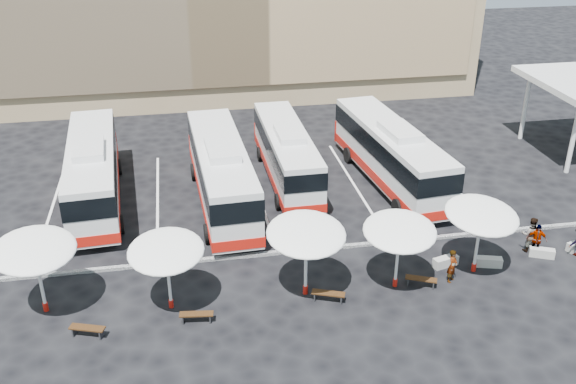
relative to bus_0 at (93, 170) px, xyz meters
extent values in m
plane|color=black|center=(9.47, -8.13, -2.02)|extent=(120.00, 120.00, 0.00)
cylinder|color=silver|center=(29.47, -1.13, 0.38)|extent=(0.30, 0.30, 4.80)
cylinder|color=silver|center=(29.47, 4.87, 0.38)|extent=(0.30, 0.30, 4.80)
cube|color=black|center=(9.47, -7.63, -1.95)|extent=(34.00, 0.25, 0.15)
cube|color=white|center=(-2.53, -0.13, -2.02)|extent=(0.15, 12.00, 0.01)
cube|color=white|center=(3.47, -0.13, -2.02)|extent=(0.15, 12.00, 0.01)
cube|color=white|center=(9.47, -0.13, -2.02)|extent=(0.15, 12.00, 0.01)
cube|color=white|center=(15.47, -0.13, -2.02)|extent=(0.15, 12.00, 0.01)
cube|color=white|center=(21.47, -0.13, -2.02)|extent=(0.15, 12.00, 0.01)
cube|color=silver|center=(0.00, -0.01, -0.02)|extent=(3.41, 12.49, 3.09)
cube|color=black|center=(0.00, -0.01, 0.60)|extent=(3.47, 12.56, 1.13)
cube|color=red|center=(0.00, -0.01, -1.15)|extent=(3.47, 12.56, 0.57)
cube|color=red|center=(-0.42, 6.14, -0.79)|extent=(2.64, 0.38, 1.44)
cube|color=silver|center=(0.07, -1.04, 1.73)|extent=(1.85, 3.19, 0.41)
cylinder|color=black|center=(-1.53, 3.49, -1.51)|extent=(0.43, 1.05, 1.03)
cylinder|color=black|center=(1.04, 3.67, -1.51)|extent=(0.43, 1.05, 1.03)
cylinder|color=black|center=(-1.00, -4.21, -1.51)|extent=(0.43, 1.05, 1.03)
cylinder|color=black|center=(1.56, -4.03, -1.51)|extent=(0.43, 1.05, 1.03)
cube|color=silver|center=(7.24, -1.60, 0.02)|extent=(3.15, 12.68, 3.15)
cube|color=black|center=(7.24, -1.60, 0.65)|extent=(3.22, 12.75, 1.15)
cube|color=red|center=(7.24, -1.60, -1.13)|extent=(3.22, 12.75, 0.58)
cube|color=red|center=(6.98, 4.69, -0.76)|extent=(2.69, 0.32, 1.47)
cube|color=silver|center=(7.29, -2.64, 1.80)|extent=(1.81, 3.21, 0.42)
cylinder|color=black|center=(5.78, 2.02, -1.50)|extent=(0.41, 1.06, 1.05)
cylinder|color=black|center=(8.40, 2.13, -1.50)|extent=(0.41, 1.06, 1.05)
cylinder|color=black|center=(6.11, -5.84, -1.50)|extent=(0.41, 1.06, 1.05)
cylinder|color=black|center=(8.73, -5.73, -1.50)|extent=(0.41, 1.06, 1.05)
cube|color=silver|center=(11.48, 0.96, -0.18)|extent=(2.47, 11.35, 2.83)
cube|color=black|center=(11.48, 0.96, 0.38)|extent=(2.52, 11.41, 1.04)
cube|color=red|center=(11.48, 0.96, -1.22)|extent=(2.52, 11.41, 0.52)
cube|color=red|center=(11.43, 6.62, -0.89)|extent=(2.42, 0.21, 1.32)
cube|color=silver|center=(11.49, 0.01, 1.42)|extent=(1.54, 2.85, 0.38)
cylinder|color=black|center=(10.27, 4.25, -1.55)|extent=(0.34, 0.95, 0.94)
cylinder|color=black|center=(12.63, 4.27, -1.55)|extent=(0.34, 0.95, 0.94)
cylinder|color=black|center=(10.33, -2.83, -1.55)|extent=(0.34, 0.95, 0.94)
cylinder|color=black|center=(12.69, -2.81, -1.55)|extent=(0.34, 0.95, 0.94)
cube|color=silver|center=(17.67, -0.58, 0.00)|extent=(3.83, 12.67, 3.12)
cube|color=black|center=(17.67, -0.58, 0.63)|extent=(3.90, 12.74, 1.14)
cube|color=red|center=(17.67, -0.58, -1.14)|extent=(3.90, 12.74, 0.57)
cube|color=red|center=(17.05, 5.63, -0.78)|extent=(2.67, 0.47, 1.45)
cube|color=silver|center=(17.77, -1.61, 1.77)|extent=(1.97, 3.27, 0.42)
cylinder|color=black|center=(16.01, 2.91, -1.50)|extent=(0.47, 1.07, 1.04)
cylinder|color=black|center=(18.60, 3.17, -1.50)|extent=(0.47, 1.07, 1.04)
cylinder|color=black|center=(16.79, -4.84, -1.50)|extent=(0.47, 1.07, 1.04)
cylinder|color=black|center=(19.38, -4.58, -1.50)|extent=(0.47, 1.07, 1.04)
cylinder|color=silver|center=(-1.34, -10.45, -0.48)|extent=(0.19, 0.19, 3.08)
cylinder|color=red|center=(-1.34, -10.45, -1.82)|extent=(0.30, 0.30, 0.41)
ellipsoid|color=white|center=(-1.34, -10.45, 1.11)|extent=(4.58, 4.61, 1.06)
cylinder|color=silver|center=(4.10, -11.19, -0.58)|extent=(0.15, 0.15, 2.89)
cylinder|color=red|center=(4.10, -11.19, -1.83)|extent=(0.23, 0.23, 0.39)
ellipsoid|color=white|center=(4.10, -11.19, 0.92)|extent=(3.54, 3.58, 0.99)
cylinder|color=silver|center=(10.19, -11.22, -0.46)|extent=(0.16, 0.16, 3.12)
cylinder|color=red|center=(10.19, -11.22, -1.82)|extent=(0.25, 0.25, 0.42)
ellipsoid|color=white|center=(10.19, -11.22, 1.15)|extent=(3.81, 3.85, 1.07)
cylinder|color=silver|center=(14.43, -11.38, -0.56)|extent=(0.16, 0.16, 2.92)
cylinder|color=red|center=(14.43, -11.38, -1.83)|extent=(0.26, 0.26, 0.39)
ellipsoid|color=white|center=(14.43, -11.38, 0.95)|extent=(4.00, 4.03, 1.00)
cylinder|color=silver|center=(18.60, -10.84, -0.50)|extent=(0.17, 0.17, 3.04)
cylinder|color=red|center=(18.60, -10.84, -1.82)|extent=(0.27, 0.27, 0.41)
ellipsoid|color=white|center=(18.60, -10.84, 1.06)|extent=(4.18, 4.21, 1.04)
cube|color=black|center=(0.66, -12.58, -1.60)|extent=(1.53, 0.86, 0.06)
cube|color=black|center=(0.10, -12.39, -1.83)|extent=(0.18, 0.38, 0.40)
cube|color=black|center=(1.22, -12.78, -1.83)|extent=(0.18, 0.38, 0.40)
cube|color=black|center=(5.17, -12.44, -1.61)|extent=(1.49, 0.56, 0.06)
cube|color=black|center=(4.59, -12.37, -1.83)|extent=(0.10, 0.37, 0.39)
cube|color=black|center=(5.74, -12.51, -1.83)|extent=(0.10, 0.37, 0.39)
cube|color=black|center=(11.08, -11.98, -1.59)|extent=(1.54, 0.92, 0.06)
cube|color=black|center=(10.52, -11.76, -1.82)|extent=(0.20, 0.38, 0.40)
cube|color=black|center=(11.64, -12.20, -1.82)|extent=(0.20, 0.38, 0.40)
cube|color=black|center=(15.60, -11.61, -1.61)|extent=(1.48, 0.95, 0.06)
cube|color=black|center=(15.07, -11.38, -1.83)|extent=(0.20, 0.36, 0.39)
cube|color=black|center=(16.13, -11.85, -1.83)|extent=(0.20, 0.36, 0.39)
cube|color=#979792|center=(17.42, -10.17, -1.78)|extent=(1.37, 0.77, 0.49)
cube|color=#979792|center=(19.50, -10.57, -1.79)|extent=(1.33, 0.75, 0.48)
cube|color=#979792|center=(22.52, -10.23, -1.80)|extent=(1.27, 0.88, 0.46)
imported|color=black|center=(17.17, -11.45, -1.19)|extent=(0.71, 0.71, 1.67)
imported|color=black|center=(22.14, -9.63, -1.07)|extent=(1.13, 1.02, 1.90)
imported|color=black|center=(22.25, -9.97, -1.16)|extent=(1.09, 0.82, 1.73)
camera|label=1|loc=(5.09, -34.98, 15.29)|focal=40.00mm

